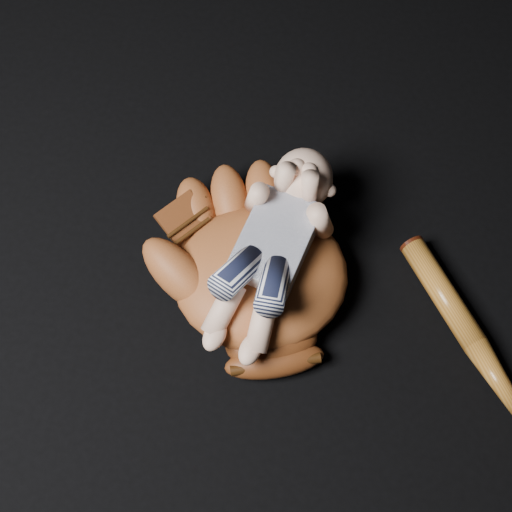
% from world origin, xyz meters
% --- Properties ---
extents(baseball_glove, '(0.51, 0.55, 0.14)m').
position_xyz_m(baseball_glove, '(-0.16, 0.18, 0.07)').
color(baseball_glove, brown).
rests_on(baseball_glove, ground).
extents(newborn_baby, '(0.27, 0.44, 0.16)m').
position_xyz_m(newborn_baby, '(-0.15, 0.19, 0.13)').
color(newborn_baby, '#E3B092').
rests_on(newborn_baby, baseball_glove).
extents(baseball_bat, '(0.32, 0.44, 0.05)m').
position_xyz_m(baseball_bat, '(0.25, 0.10, 0.02)').
color(baseball_bat, '#9A5C1D').
rests_on(baseball_bat, ground).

